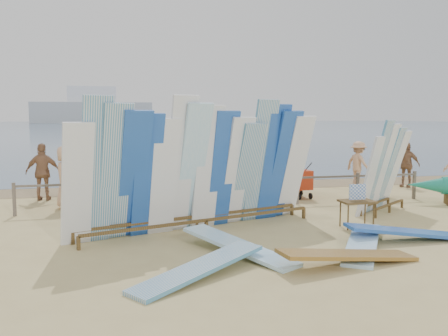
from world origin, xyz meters
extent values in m
plane|color=tan|center=(0.00, 0.00, 0.00)|extent=(160.00, 160.00, 0.00)
cube|color=#415975|center=(0.00, 128.00, 0.00)|extent=(320.00, 240.00, 0.02)
cube|color=olive|center=(0.00, 7.20, 0.00)|extent=(40.00, 2.60, 0.01)
cube|color=#999EA3|center=(-12.00, 180.00, 4.02)|extent=(45.00, 8.00, 8.00)
cube|color=silver|center=(-12.00, 180.00, 11.02)|extent=(18.00, 6.00, 6.00)
cube|color=#675B4D|center=(0.00, 3.00, 0.80)|extent=(12.00, 0.06, 0.06)
cube|color=#675B4D|center=(-6.00, 3.00, 0.45)|extent=(0.08, 0.08, 0.90)
cube|color=#675B4D|center=(-4.00, 3.00, 0.45)|extent=(0.08, 0.08, 0.90)
cube|color=#675B4D|center=(-2.00, 3.00, 0.45)|extent=(0.08, 0.08, 0.90)
cube|color=#675B4D|center=(0.00, 3.00, 0.45)|extent=(0.08, 0.08, 0.90)
cube|color=#675B4D|center=(2.00, 3.00, 0.45)|extent=(0.08, 0.08, 0.90)
cube|color=#675B4D|center=(4.00, 3.00, 0.45)|extent=(0.08, 0.08, 0.90)
cube|color=#675B4D|center=(6.00, 3.00, 0.45)|extent=(0.08, 0.08, 0.90)
cube|color=brown|center=(-1.34, 0.15, 0.28)|extent=(5.52, 1.84, 0.07)
cube|color=brown|center=(-1.49, 0.61, 0.28)|extent=(5.52, 1.84, 0.07)
cube|color=white|center=(-4.10, -0.49, 1.27)|extent=(0.80, 0.85, 2.54)
cube|color=silver|center=(-3.72, -0.36, 1.53)|extent=(0.81, 0.88, 3.07)
cube|color=silver|center=(-3.35, -0.24, 1.46)|extent=(0.85, 1.01, 2.92)
cube|color=#2253AE|center=(-2.97, -0.12, 1.39)|extent=(0.87, 1.09, 2.78)
cube|color=#2253AE|center=(-2.68, -0.03, 1.36)|extent=(0.80, 0.87, 2.72)
cube|color=white|center=(-2.30, 0.10, 1.31)|extent=(0.78, 0.80, 2.61)
cube|color=white|center=(-1.92, 0.22, 1.56)|extent=(0.83, 0.95, 3.11)
cube|color=#94CEED|center=(-1.63, 0.31, 1.47)|extent=(0.89, 1.13, 2.95)
cube|color=white|center=(-1.25, 0.43, 1.45)|extent=(0.78, 0.81, 2.91)
cube|color=#2253AE|center=(-0.88, 0.55, 1.39)|extent=(0.79, 0.84, 2.78)
cube|color=white|center=(-0.50, 0.68, 1.32)|extent=(0.83, 0.95, 2.64)
cube|color=silver|center=(-0.21, 0.77, 1.25)|extent=(0.85, 1.03, 2.50)
cube|color=silver|center=(0.17, 0.89, 1.53)|extent=(0.82, 0.93, 3.06)
cube|color=#2253AE|center=(0.55, 1.01, 1.48)|extent=(0.80, 0.88, 2.95)
cube|color=#2253AE|center=(0.84, 1.11, 1.40)|extent=(0.86, 1.05, 2.79)
cube|color=white|center=(1.22, 1.23, 1.33)|extent=(0.86, 1.06, 2.67)
cube|color=brown|center=(4.00, 1.18, 0.23)|extent=(1.54, 1.15, 0.06)
cube|color=brown|center=(3.75, 1.51, 0.23)|extent=(1.54, 1.15, 0.06)
cube|color=white|center=(3.17, 0.83, 1.07)|extent=(0.74, 0.75, 2.14)
cube|color=silver|center=(3.53, 1.09, 1.28)|extent=(0.83, 0.87, 2.56)
cube|color=white|center=(3.88, 1.36, 1.23)|extent=(0.84, 0.88, 2.45)
cube|color=silver|center=(4.24, 1.62, 1.18)|extent=(0.85, 0.89, 2.35)
cube|color=white|center=(4.53, 1.84, 1.12)|extent=(0.85, 0.90, 2.25)
cone|color=#198C72|center=(5.82, 2.16, 0.57)|extent=(1.19, 0.89, 0.50)
cube|color=brown|center=(2.24, -0.21, 0.63)|extent=(0.80, 0.57, 0.05)
cube|color=white|center=(2.24, -0.21, 0.86)|extent=(0.42, 0.04, 0.37)
cube|color=#94CEED|center=(1.47, -1.90, 0.00)|extent=(1.95, 2.57, 0.22)
cube|color=#2253AE|center=(2.72, -1.56, 0.00)|extent=(2.72, 0.76, 0.38)
cube|color=olive|center=(0.69, -2.81, 0.00)|extent=(2.74, 0.93, 0.38)
cube|color=#94CEED|center=(-1.07, -1.71, 0.00)|extent=(1.86, 2.60, 0.33)
cube|color=silver|center=(-2.02, -2.84, 0.00)|extent=(2.53, 2.01, 0.30)
cube|color=red|center=(1.20, 3.59, 0.33)|extent=(0.63, 0.58, 0.05)
cube|color=red|center=(1.23, 3.83, 0.62)|extent=(0.58, 0.23, 0.57)
cube|color=red|center=(1.84, 4.11, 0.30)|extent=(0.57, 0.53, 0.05)
cube|color=red|center=(1.81, 4.33, 0.55)|extent=(0.52, 0.22, 0.51)
cube|color=red|center=(2.50, 4.00, 0.61)|extent=(0.57, 0.88, 0.61)
cube|color=red|center=(2.47, 4.33, 1.00)|extent=(0.52, 0.23, 0.39)
imported|color=tan|center=(2.38, 4.47, 0.90)|extent=(0.98, 0.73, 1.81)
imported|color=#8C6042|center=(1.57, 5.20, 0.90)|extent=(0.74, 1.14, 1.80)
imported|color=beige|center=(-1.52, 4.32, 0.89)|extent=(0.94, 0.85, 1.77)
imported|color=#8C6042|center=(-2.87, 5.99, 0.89)|extent=(0.56, 0.73, 1.78)
imported|color=tan|center=(5.75, 6.19, 0.85)|extent=(0.79, 1.18, 1.69)
imported|color=#8C6042|center=(7.28, 5.38, 0.84)|extent=(0.97, 1.03, 1.69)
imported|color=beige|center=(-3.63, 6.13, 0.91)|extent=(0.76, 1.74, 1.82)
imported|color=tan|center=(-0.38, 4.86, 0.85)|extent=(0.92, 1.17, 1.69)
imported|color=beige|center=(-0.63, 6.16, 0.95)|extent=(1.02, 1.84, 1.89)
imported|color=#8C6042|center=(1.30, 4.68, 0.78)|extent=(0.65, 0.51, 1.57)
imported|color=beige|center=(5.22, 3.60, 0.87)|extent=(0.66, 0.93, 1.75)
imported|color=tan|center=(-4.74, 3.83, 0.91)|extent=(0.45, 0.90, 1.83)
imported|color=#8C6042|center=(-5.59, 5.34, 0.91)|extent=(1.10, 0.56, 1.81)
camera|label=1|loc=(-3.31, -10.34, 2.65)|focal=38.00mm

